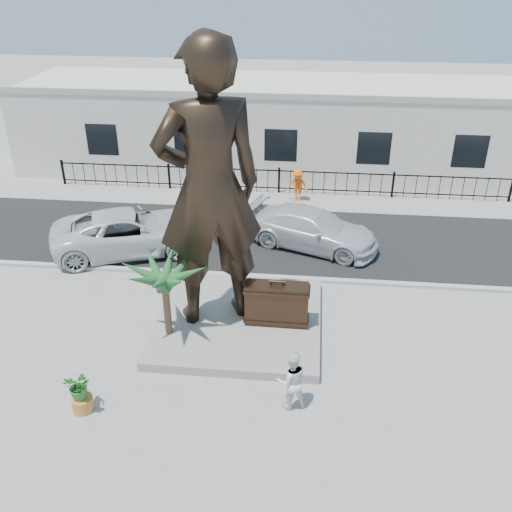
{
  "coord_description": "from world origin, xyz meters",
  "views": [
    {
      "loc": [
        1.63,
        -13.46,
        10.81
      ],
      "look_at": [
        0.0,
        2.0,
        2.3
      ],
      "focal_mm": 40.0,
      "sensor_mm": 36.0,
      "label": 1
    }
  ],
  "objects": [
    {
      "name": "street",
      "position": [
        0.0,
        8.0,
        0.01
      ],
      "size": [
        40.0,
        7.0,
        0.01
      ],
      "primitive_type": "cube",
      "color": "black",
      "rests_on": "ground"
    },
    {
      "name": "tourist",
      "position": [
        1.35,
        -1.99,
        0.86
      ],
      "size": [
        0.99,
        0.86,
        1.73
      ],
      "primitive_type": "imported",
      "rotation": [
        0.0,
        0.0,
        3.43
      ],
      "color": "white",
      "rests_on": "ground"
    },
    {
      "name": "fence",
      "position": [
        0.0,
        12.8,
        0.6
      ],
      "size": [
        22.0,
        0.1,
        1.2
      ],
      "primitive_type": "cube",
      "color": "black",
      "rests_on": "ground"
    },
    {
      "name": "building",
      "position": [
        0.0,
        17.0,
        2.2
      ],
      "size": [
        28.0,
        7.0,
        4.4
      ],
      "primitive_type": "cube",
      "color": "silver",
      "rests_on": "ground"
    },
    {
      "name": "ground",
      "position": [
        0.0,
        0.0,
        0.0
      ],
      "size": [
        100.0,
        100.0,
        0.0
      ],
      "primitive_type": "plane",
      "color": "#9E9991",
      "rests_on": "ground"
    },
    {
      "name": "worker",
      "position": [
        0.94,
        11.87,
        0.81
      ],
      "size": [
        1.11,
        0.77,
        1.57
      ],
      "primitive_type": "imported",
      "rotation": [
        0.0,
        0.0,
        -0.2
      ],
      "color": "#FF660D",
      "rests_on": "far_sidewalk"
    },
    {
      "name": "suitcase",
      "position": [
        0.72,
        1.37,
        0.99
      ],
      "size": [
        1.96,
        0.64,
        1.38
      ],
      "primitive_type": "cube",
      "rotation": [
        0.0,
        0.0,
        -0.01
      ],
      "color": "#301F14",
      "rests_on": "plinth"
    },
    {
      "name": "far_sidewalk",
      "position": [
        0.0,
        12.0,
        0.01
      ],
      "size": [
        40.0,
        2.5,
        0.02
      ],
      "primitive_type": "cube",
      "color": "#9E9991",
      "rests_on": "ground"
    },
    {
      "name": "planter",
      "position": [
        -4.09,
        -2.72,
        0.2
      ],
      "size": [
        0.56,
        0.56,
        0.4
      ],
      "primitive_type": "cylinder",
      "color": "#B97531",
      "rests_on": "ground"
    },
    {
      "name": "curb",
      "position": [
        0.0,
        4.5,
        0.06
      ],
      "size": [
        40.0,
        0.25,
        0.12
      ],
      "primitive_type": "cube",
      "color": "#A5A399",
      "rests_on": "ground"
    },
    {
      "name": "plinth",
      "position": [
        -0.5,
        1.5,
        0.15
      ],
      "size": [
        5.2,
        5.2,
        0.3
      ],
      "primitive_type": "cube",
      "color": "gray",
      "rests_on": "ground"
    },
    {
      "name": "palm_tree",
      "position": [
        -2.55,
        0.5,
        0.0
      ],
      "size": [
        1.8,
        1.8,
        3.2
      ],
      "primitive_type": null,
      "color": "#1D5123",
      "rests_on": "ground"
    },
    {
      "name": "statue",
      "position": [
        -1.32,
        1.63,
        4.64
      ],
      "size": [
        3.73,
        3.17,
        8.69
      ],
      "primitive_type": "imported",
      "rotation": [
        0.0,
        0.0,
        3.55
      ],
      "color": "black",
      "rests_on": "plinth"
    },
    {
      "name": "car_white",
      "position": [
        -5.44,
        6.12,
        0.85
      ],
      "size": [
        6.62,
        4.66,
        1.68
      ],
      "primitive_type": "imported",
      "rotation": [
        0.0,
        0.0,
        1.92
      ],
      "color": "silver",
      "rests_on": "street"
    },
    {
      "name": "shrub",
      "position": [
        -4.09,
        -2.72,
        0.8
      ],
      "size": [
        0.9,
        0.85,
        0.8
      ],
      "primitive_type": "imported",
      "rotation": [
        0.0,
        0.0,
        -0.39
      ],
      "color": "#296C23",
      "rests_on": "planter"
    },
    {
      "name": "car_silver",
      "position": [
        1.73,
        7.24,
        0.78
      ],
      "size": [
        5.75,
        3.85,
        1.55
      ],
      "primitive_type": "imported",
      "rotation": [
        0.0,
        0.0,
        1.23
      ],
      "color": "silver",
      "rests_on": "street"
    }
  ]
}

